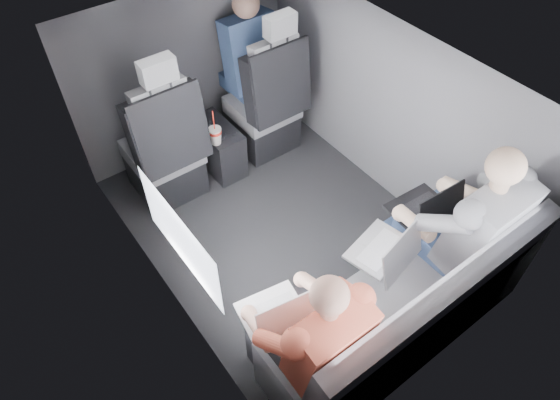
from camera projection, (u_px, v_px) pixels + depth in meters
floor at (285, 232)px, 3.63m from camera, size 2.60×2.60×0.00m
ceiling at (287, 72)px, 2.63m from camera, size 2.60×2.60×0.00m
panel_left at (156, 231)px, 2.77m from camera, size 0.02×2.60×1.35m
panel_right at (388, 112)px, 3.50m from camera, size 0.02×2.60×1.35m
panel_front at (184, 72)px, 3.84m from camera, size 1.80×0.02×1.35m
panel_back at (446, 312)px, 2.43m from camera, size 1.80×0.02×1.35m
side_window at (180, 239)px, 2.45m from camera, size 0.02×0.75×0.42m
seatbelt at (279, 75)px, 3.59m from camera, size 0.35×0.11×0.59m
front_seat_left at (166, 154)px, 3.61m from camera, size 0.52×0.58×1.26m
front_seat_right at (267, 109)px, 3.97m from camera, size 0.52×0.58×1.26m
center_console at (218, 147)px, 3.96m from camera, size 0.24×0.48×0.41m
rear_bench at (398, 315)px, 2.83m from camera, size 1.60×0.57×0.92m
soda_cup at (215, 135)px, 3.64m from camera, size 0.10×0.10×0.29m
laptop_white at (277, 313)px, 2.47m from camera, size 0.35×0.35×0.24m
laptop_silver at (387, 250)px, 2.73m from camera, size 0.40×0.39×0.25m
laptop_black at (426, 207)px, 2.94m from camera, size 0.36×0.33×0.25m
passenger_rear_left at (308, 334)px, 2.41m from camera, size 0.48×0.60×1.18m
passenger_rear_right at (459, 225)px, 2.83m from camera, size 0.54×0.66×1.29m
passenger_front_right at (249, 54)px, 3.86m from camera, size 0.41×0.41×0.83m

